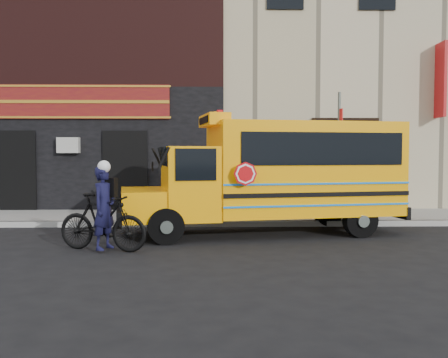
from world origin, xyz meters
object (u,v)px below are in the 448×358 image
object	(u,v)px
school_bus	(277,173)
cyclist	(104,210)
bicycle	(102,222)
sign_pole	(339,153)

from	to	relation	value
school_bus	cyclist	bearing A→B (deg)	-149.63
school_bus	bicycle	world-z (taller)	school_bus
school_bus	cyclist	distance (m)	4.43
bicycle	cyclist	world-z (taller)	cyclist
school_bus	sign_pole	xyz separation A→B (m)	(1.85, 1.25, 0.48)
school_bus	cyclist	xyz separation A→B (m)	(-3.78, -2.21, -0.66)
sign_pole	cyclist	xyz separation A→B (m)	(-5.63, -3.46, -1.15)
sign_pole	cyclist	world-z (taller)	sign_pole
sign_pole	cyclist	bearing A→B (deg)	-148.42
sign_pole	bicycle	distance (m)	6.77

